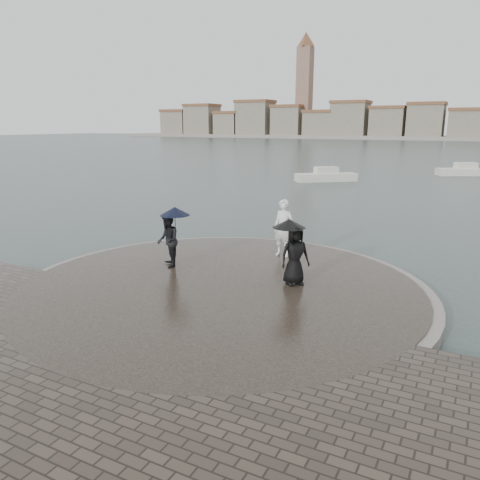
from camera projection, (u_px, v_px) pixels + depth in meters
The scene contains 7 objects.
ground at pixel (147, 342), 11.11m from camera, with size 400.00×400.00×0.00m, color #2B3835.
kerb_ring at pixel (220, 291), 14.09m from camera, with size 12.50×12.50×0.32m, color gray.
quay_tip at pixel (220, 290), 14.08m from camera, with size 11.90×11.90×0.36m, color #2D261E.
statue at pixel (283, 228), 16.84m from camera, with size 0.76×0.50×2.08m, color white.
visitor_left at pixel (169, 234), 15.56m from camera, with size 1.30×1.16×2.04m.
visitor_right at pixel (293, 248), 13.87m from camera, with size 1.28×1.12×1.95m.
far_skyline at pixel (445, 122), 151.02m from camera, with size 260.00×20.00×37.00m.
Camera 1 is at (6.66, -8.03, 5.04)m, focal length 35.00 mm.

